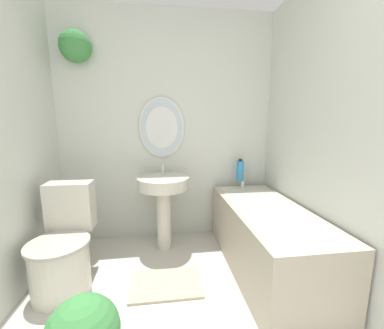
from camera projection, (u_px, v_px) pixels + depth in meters
name	position (u px, v px, depth m)	size (l,w,h in m)	color
wall_back	(163.00, 124.00, 2.50)	(2.35, 0.29, 2.40)	silver
wall_right	(352.00, 132.00, 1.51)	(0.06, 2.44, 2.40)	silver
toilet	(63.00, 249.00, 1.79)	(0.43, 0.60, 0.78)	beige
pedestal_sink	(164.00, 194.00, 2.31)	(0.50, 0.50, 0.84)	beige
bathtub	(266.00, 237.00, 2.01)	(0.60, 1.43, 0.64)	#B2A893
shampoo_bottle	(240.00, 170.00, 2.56)	(0.08, 0.08, 0.24)	#2D84C6
bath_mat	(166.00, 284.00, 1.85)	(0.55, 0.37, 0.02)	#B7A88E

